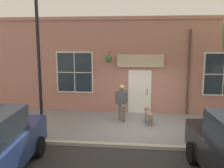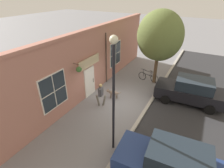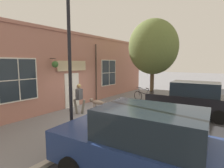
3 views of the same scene
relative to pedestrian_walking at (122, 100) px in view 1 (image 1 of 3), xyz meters
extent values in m
plane|color=gray|center=(0.76, 0.93, -0.96)|extent=(90.00, 90.00, 0.00)
cube|color=#B2ADA3|center=(2.76, 0.93, -0.90)|extent=(0.20, 28.00, 0.12)
cube|color=#B27566|center=(-1.59, 0.93, 1.26)|extent=(0.30, 18.00, 4.45)
cube|color=#B27566|center=(-1.59, 0.93, 3.57)|extent=(0.42, 18.00, 0.16)
cube|color=white|center=(-1.42, 0.77, 0.09)|extent=(0.10, 1.10, 2.10)
cube|color=#232D38|center=(-1.39, 0.77, 0.04)|extent=(0.03, 0.90, 1.90)
cylinder|color=#47382D|center=(-1.33, 1.12, 0.09)|extent=(0.03, 0.03, 0.30)
cube|color=beige|center=(-1.32, 0.77, 1.59)|extent=(0.08, 2.20, 0.60)
cylinder|color=#47382D|center=(-1.36, 3.03, 1.04)|extent=(0.09, 0.09, 4.01)
cylinder|color=#47382D|center=(-1.20, -0.68, 1.99)|extent=(0.44, 0.04, 0.04)
cylinder|color=#47382D|center=(-1.02, -0.68, 1.81)|extent=(0.01, 0.01, 0.34)
cone|color=#2D2823|center=(-1.02, -0.68, 1.59)|extent=(0.32, 0.32, 0.18)
sphere|color=#3D6B33|center=(-1.02, -0.68, 1.68)|extent=(0.34, 0.34, 0.34)
cube|color=white|center=(-1.42, -2.42, 0.99)|extent=(0.08, 1.82, 2.02)
cube|color=#232D38|center=(-1.39, -2.42, 0.99)|extent=(0.03, 1.70, 1.90)
cube|color=white|center=(-1.37, -2.42, 0.99)|extent=(0.04, 0.04, 1.90)
cube|color=white|center=(-1.37, -2.42, 0.99)|extent=(0.04, 1.70, 0.04)
cube|color=white|center=(-1.42, 4.61, 0.99)|extent=(0.08, 1.82, 2.02)
cube|color=#232D38|center=(-1.39, 4.61, 0.99)|extent=(0.03, 1.70, 1.90)
cube|color=white|center=(-1.37, 4.61, 0.99)|extent=(0.04, 0.04, 1.90)
cube|color=white|center=(-1.37, 4.61, 0.99)|extent=(0.04, 1.70, 0.04)
cylinder|color=#6B665B|center=(-0.18, -0.10, -0.57)|extent=(0.30, 0.15, 0.79)
cylinder|color=#6B665B|center=(0.19, 0.10, -0.57)|extent=(0.30, 0.15, 0.79)
cube|color=#4C4C51|center=(0.00, 0.00, 0.10)|extent=(0.25, 0.36, 0.57)
sphere|color=#936B4C|center=(-0.02, 0.00, 0.53)|extent=(0.21, 0.21, 0.21)
sphere|color=tan|center=(0.01, 0.00, 0.55)|extent=(0.20, 0.20, 0.20)
cylinder|color=#4C4C51|center=(0.06, -0.23, 0.11)|extent=(0.17, 0.10, 0.57)
cylinder|color=#4C4C51|center=(-0.12, 0.22, 0.13)|extent=(0.33, 0.11, 0.52)
ellipsoid|color=#7F6B5B|center=(0.31, 1.17, -0.52)|extent=(0.75, 0.45, 0.27)
cylinder|color=#7F6B5B|center=(0.12, 1.03, -0.80)|extent=(0.06, 0.06, 0.32)
cylinder|color=#7F6B5B|center=(0.08, 1.21, -0.80)|extent=(0.06, 0.06, 0.32)
cylinder|color=#7F6B5B|center=(0.53, 1.13, -0.80)|extent=(0.06, 0.06, 0.32)
cylinder|color=#7F6B5B|center=(0.49, 1.30, -0.80)|extent=(0.06, 0.06, 0.32)
sphere|color=#7F6B5B|center=(-0.09, 1.07, -0.42)|extent=(0.22, 0.22, 0.22)
cone|color=#7F6B5B|center=(-0.20, 1.05, -0.44)|extent=(0.12, 0.11, 0.09)
cone|color=#7F6B5B|center=(-0.07, 1.03, -0.31)|extent=(0.06, 0.06, 0.07)
cone|color=#7F6B5B|center=(-0.10, 1.13, -0.31)|extent=(0.06, 0.06, 0.07)
cylinder|color=#7F6B5B|center=(0.73, 1.27, -0.47)|extent=(0.21, 0.08, 0.14)
cylinder|color=black|center=(3.67, -2.24, -0.65)|extent=(0.63, 0.22, 0.62)
cylinder|color=black|center=(3.62, 2.26, -0.65)|extent=(0.63, 0.22, 0.62)
cylinder|color=black|center=(2.37, -2.66, 1.58)|extent=(0.11, 0.11, 5.09)
camera|label=1|loc=(10.51, 0.70, 2.49)|focal=40.00mm
camera|label=2|loc=(5.22, -7.94, 5.84)|focal=28.00mm
camera|label=3|loc=(6.70, -6.48, 1.77)|focal=28.00mm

